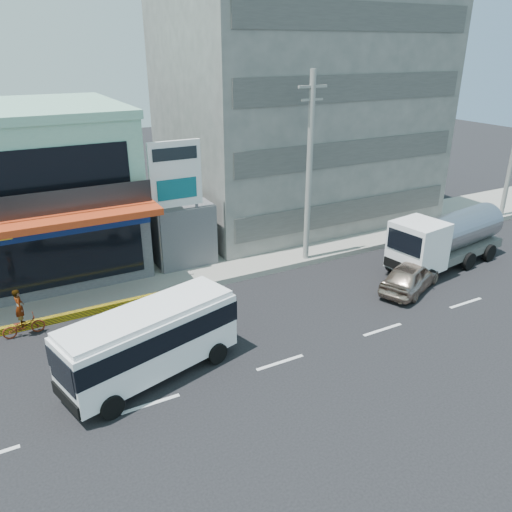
{
  "coord_description": "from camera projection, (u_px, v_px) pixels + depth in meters",
  "views": [
    {
      "loc": [
        -8.2,
        -13.43,
        10.98
      ],
      "look_at": [
        1.61,
        4.93,
        2.2
      ],
      "focal_mm": 35.0,
      "sensor_mm": 36.0,
      "label": 1
    }
  ],
  "objects": [
    {
      "name": "gap_structure",
      "position": [
        171.0,
        225.0,
        27.81
      ],
      "size": [
        3.0,
        6.0,
        3.5
      ],
      "primitive_type": "cube",
      "color": "#434448",
      "rests_on": "ground"
    },
    {
      "name": "tanker_truck",
      "position": [
        445.0,
        239.0,
        26.34
      ],
      "size": [
        7.75,
        3.33,
        2.96
      ],
      "color": "white",
      "rests_on": "ground"
    },
    {
      "name": "motorcycle_rider",
      "position": [
        22.0,
        320.0,
        20.27
      ],
      "size": [
        1.65,
        0.64,
        2.09
      ],
      "color": "#621F0E",
      "rests_on": "ground"
    },
    {
      "name": "satellite_dish",
      "position": [
        175.0,
        198.0,
        26.29
      ],
      "size": [
        1.5,
        1.5,
        0.15
      ],
      "primitive_type": "cylinder",
      "color": "slate",
      "rests_on": "gap_structure"
    },
    {
      "name": "concrete_building",
      "position": [
        297.0,
        112.0,
        32.55
      ],
      "size": [
        16.0,
        12.0,
        14.0
      ],
      "primitive_type": "cube",
      "color": "gray",
      "rests_on": "ground"
    },
    {
      "name": "utility_pole_near",
      "position": [
        309.0,
        170.0,
        25.36
      ],
      "size": [
        1.6,
        0.3,
        10.0
      ],
      "color": "#999993",
      "rests_on": "ground"
    },
    {
      "name": "sidewalk",
      "position": [
        271.0,
        251.0,
        28.58
      ],
      "size": [
        70.0,
        5.0,
        0.3
      ],
      "primitive_type": "cube",
      "color": "gray",
      "rests_on": "ground"
    },
    {
      "name": "billboard",
      "position": [
        176.0,
        182.0,
        24.09
      ],
      "size": [
        2.6,
        0.18,
        6.9
      ],
      "color": "gray",
      "rests_on": "ground"
    },
    {
      "name": "ground",
      "position": [
        280.0,
        363.0,
        18.74
      ],
      "size": [
        120.0,
        120.0,
        0.0
      ],
      "primitive_type": "plane",
      "color": "black",
      "rests_on": "ground"
    },
    {
      "name": "sedan",
      "position": [
        411.0,
        276.0,
        24.09
      ],
      "size": [
        4.53,
        3.21,
        1.43
      ],
      "primitive_type": "imported",
      "rotation": [
        0.0,
        0.0,
        1.97
      ],
      "color": "tan",
      "rests_on": "ground"
    },
    {
      "name": "shop_building",
      "position": [
        3.0,
        197.0,
        25.05
      ],
      "size": [
        12.4,
        11.7,
        8.0
      ],
      "color": "#434448",
      "rests_on": "ground"
    },
    {
      "name": "minibus",
      "position": [
        150.0,
        337.0,
        17.42
      ],
      "size": [
        6.68,
        3.68,
        2.67
      ],
      "color": "white",
      "rests_on": "ground"
    }
  ]
}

